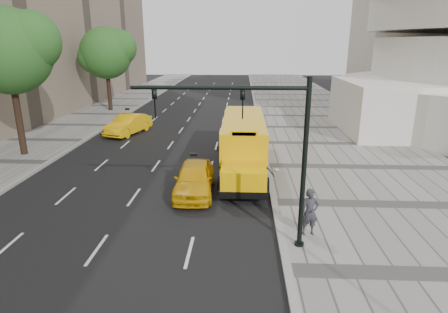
{
  "coord_description": "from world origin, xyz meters",
  "views": [
    {
      "loc": [
        4.38,
        -22.18,
        7.45
      ],
      "look_at": [
        3.5,
        -4.0,
        1.9
      ],
      "focal_mm": 30.0,
      "sensor_mm": 36.0,
      "label": 1
    }
  ],
  "objects_px": {
    "tree_b": "(9,50)",
    "taxi_near": "(194,178)",
    "taxi_far": "(128,124)",
    "traffic_signal": "(265,143)",
    "tree_c": "(107,53)",
    "pedestrian": "(310,212)",
    "school_bus": "(243,138)"
  },
  "relations": [
    {
      "from": "tree_b",
      "to": "taxi_near",
      "type": "height_order",
      "value": "tree_b"
    },
    {
      "from": "taxi_far",
      "to": "traffic_signal",
      "type": "xyz_separation_m",
      "value": [
        10.41,
        -18.0,
        3.27
      ]
    },
    {
      "from": "tree_b",
      "to": "tree_c",
      "type": "bearing_deg",
      "value": 90.0
    },
    {
      "from": "pedestrian",
      "to": "traffic_signal",
      "type": "xyz_separation_m",
      "value": [
        -1.9,
        -0.86,
        2.99
      ]
    },
    {
      "from": "tree_c",
      "to": "pedestrian",
      "type": "distance_m",
      "value": 33.4
    },
    {
      "from": "tree_b",
      "to": "pedestrian",
      "type": "distance_m",
      "value": 21.19
    },
    {
      "from": "tree_c",
      "to": "taxi_far",
      "type": "xyz_separation_m",
      "value": [
        5.18,
        -10.81,
        -5.58
      ]
    },
    {
      "from": "taxi_near",
      "to": "pedestrian",
      "type": "relative_size",
      "value": 2.48
    },
    {
      "from": "school_bus",
      "to": "traffic_signal",
      "type": "distance_m",
      "value": 10.17
    },
    {
      "from": "pedestrian",
      "to": "traffic_signal",
      "type": "height_order",
      "value": "traffic_signal"
    },
    {
      "from": "tree_c",
      "to": "pedestrian",
      "type": "bearing_deg",
      "value": -57.98
    },
    {
      "from": "tree_b",
      "to": "traffic_signal",
      "type": "relative_size",
      "value": 1.51
    },
    {
      "from": "tree_c",
      "to": "school_bus",
      "type": "bearing_deg",
      "value": -51.81
    },
    {
      "from": "tree_b",
      "to": "school_bus",
      "type": "distance_m",
      "value": 15.85
    },
    {
      "from": "taxi_far",
      "to": "school_bus",
      "type": "bearing_deg",
      "value": -23.1
    },
    {
      "from": "taxi_near",
      "to": "tree_c",
      "type": "bearing_deg",
      "value": 115.84
    },
    {
      "from": "taxi_near",
      "to": "taxi_far",
      "type": "xyz_separation_m",
      "value": [
        -7.22,
        12.8,
        0.02
      ]
    },
    {
      "from": "tree_b",
      "to": "taxi_far",
      "type": "distance_m",
      "value": 10.49
    },
    {
      "from": "taxi_near",
      "to": "taxi_far",
      "type": "distance_m",
      "value": 14.69
    },
    {
      "from": "tree_b",
      "to": "traffic_signal",
      "type": "xyz_separation_m",
      "value": [
        15.59,
        -11.27,
        -2.89
      ]
    },
    {
      "from": "taxi_far",
      "to": "traffic_signal",
      "type": "relative_size",
      "value": 0.78
    },
    {
      "from": "pedestrian",
      "to": "school_bus",
      "type": "bearing_deg",
      "value": 97.55
    },
    {
      "from": "tree_b",
      "to": "tree_c",
      "type": "height_order",
      "value": "tree_b"
    },
    {
      "from": "tree_b",
      "to": "taxi_near",
      "type": "distance_m",
      "value": 15.12
    },
    {
      "from": "tree_c",
      "to": "school_bus",
      "type": "height_order",
      "value": "tree_c"
    },
    {
      "from": "tree_b",
      "to": "pedestrian",
      "type": "xyz_separation_m",
      "value": [
        17.49,
        -10.41,
        -5.88
      ]
    },
    {
      "from": "school_bus",
      "to": "taxi_near",
      "type": "distance_m",
      "value": 5.39
    },
    {
      "from": "taxi_far",
      "to": "tree_b",
      "type": "bearing_deg",
      "value": -110.78
    },
    {
      "from": "taxi_far",
      "to": "traffic_signal",
      "type": "bearing_deg",
      "value": -43.17
    },
    {
      "from": "tree_c",
      "to": "taxi_near",
      "type": "xyz_separation_m",
      "value": [
        12.4,
        -23.61,
        -5.6
      ]
    },
    {
      "from": "taxi_far",
      "to": "pedestrian",
      "type": "bearing_deg",
      "value": -37.53
    },
    {
      "from": "tree_b",
      "to": "tree_c",
      "type": "xyz_separation_m",
      "value": [
        0.0,
        17.54,
        -0.58
      ]
    }
  ]
}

